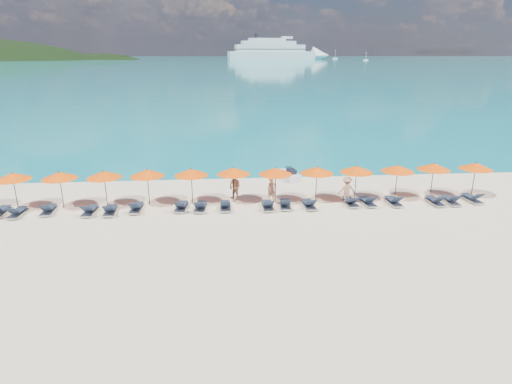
{
  "coord_description": "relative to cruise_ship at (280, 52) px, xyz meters",
  "views": [
    {
      "loc": [
        -1.89,
        -20.61,
        8.96
      ],
      "look_at": [
        0.0,
        3.0,
        1.2
      ],
      "focal_mm": 30.0,
      "sensor_mm": 36.0,
      "label": 1
    }
  ],
  "objects": [
    {
      "name": "ground",
      "position": [
        -74.47,
        -543.79,
        -9.51
      ],
      "size": [
        1400.0,
        1400.0,
        0.0
      ],
      "primitive_type": "plane",
      "color": "beige"
    },
    {
      "name": "sea",
      "position": [
        -74.47,
        116.21,
        -9.51
      ],
      "size": [
        1600.0,
        1300.0,
        0.01
      ],
      "primitive_type": "cube",
      "color": "#1FA9B2",
      "rests_on": "ground"
    },
    {
      "name": "headland_small",
      "position": [
        -224.47,
        16.21,
        -44.51
      ],
      "size": [
        162.0,
        126.0,
        85.5
      ],
      "color": "black",
      "rests_on": "ground"
    },
    {
      "name": "cruise_ship",
      "position": [
        0.0,
        0.0,
        0.0
      ],
      "size": [
        132.89,
        38.38,
        36.55
      ],
      "rotation": [
        0.0,
        0.0,
        0.14
      ],
      "color": "white",
      "rests_on": "ground"
    },
    {
      "name": "sailboat_near",
      "position": [
        86.97,
        -73.01,
        -8.52
      ],
      "size": [
        5.27,
        1.76,
        9.66
      ],
      "color": "white",
      "rests_on": "ground"
    },
    {
      "name": "sailboat_far",
      "position": [
        81.53,
        41.34,
        -8.23
      ],
      "size": [
        6.78,
        2.26,
        12.43
      ],
      "color": "white",
      "rests_on": "ground"
    },
    {
      "name": "jetski",
      "position": [
        -71.4,
        -534.36,
        -9.17
      ],
      "size": [
        1.33,
        2.44,
        0.82
      ],
      "rotation": [
        0.0,
        0.0,
        0.21
      ],
      "color": "white",
      "rests_on": "ground"
    },
    {
      "name": "beachgoer_a",
      "position": [
        -73.36,
        -539.12,
        -8.74
      ],
      "size": [
        0.63,
        0.48,
        1.54
      ],
      "primitive_type": "imported",
      "rotation": [
        0.0,
        0.0,
        0.22
      ],
      "color": "tan",
      "rests_on": "ground"
    },
    {
      "name": "beachgoer_b",
      "position": [
        -75.63,
        -538.56,
        -8.66
      ],
      "size": [
        0.94,
        0.89,
        1.7
      ],
      "primitive_type": "imported",
      "rotation": [
        0.0,
        0.0,
        -0.67
      ],
      "color": "tan",
      "rests_on": "ground"
    },
    {
      "name": "beachgoer_c",
      "position": [
        -68.76,
        -539.78,
        -8.66
      ],
      "size": [
        1.12,
        0.56,
        1.71
      ],
      "primitive_type": "imported",
      "rotation": [
        0.0,
        0.0,
        3.18
      ],
      "color": "tan",
      "rests_on": "ground"
    },
    {
      "name": "umbrella_0",
      "position": [
        -88.72,
        -539.19,
        -7.49
      ],
      "size": [
        2.1,
        2.1,
        2.28
      ],
      "color": "black",
      "rests_on": "ground"
    },
    {
      "name": "umbrella_1",
      "position": [
        -86.05,
        -539.19,
        -7.49
      ],
      "size": [
        2.1,
        2.1,
        2.28
      ],
      "color": "black",
      "rests_on": "ground"
    },
    {
      "name": "umbrella_2",
      "position": [
        -83.46,
        -539.19,
        -7.49
      ],
      "size": [
        2.1,
        2.1,
        2.28
      ],
      "color": "black",
      "rests_on": "ground"
    },
    {
      "name": "umbrella_3",
      "position": [
        -80.94,
        -539.04,
        -7.49
      ],
      "size": [
        2.1,
        2.1,
        2.28
      ],
      "color": "black",
      "rests_on": "ground"
    },
    {
      "name": "umbrella_4",
      "position": [
        -78.3,
        -539.09,
        -7.49
      ],
      "size": [
        2.1,
        2.1,
        2.28
      ],
      "color": "black",
      "rests_on": "ground"
    },
    {
      "name": "umbrella_5",
      "position": [
        -75.71,
        -539.02,
        -7.49
      ],
      "size": [
        2.1,
        2.1,
        2.28
      ],
      "color": "black",
      "rests_on": "ground"
    },
    {
      "name": "umbrella_6",
      "position": [
        -73.14,
        -539.26,
        -7.49
      ],
      "size": [
        2.1,
        2.1,
        2.28
      ],
      "color": "black",
      "rests_on": "ground"
    },
    {
      "name": "umbrella_7",
      "position": [
        -70.56,
        -539.24,
        -7.49
      ],
      "size": [
        2.1,
        2.1,
        2.28
      ],
      "color": "black",
      "rests_on": "ground"
    },
    {
      "name": "umbrella_8",
      "position": [
        -68.04,
        -539.22,
        -7.49
      ],
      "size": [
        2.1,
        2.1,
        2.28
      ],
      "color": "black",
      "rests_on": "ground"
    },
    {
      "name": "umbrella_9",
      "position": [
        -65.4,
        -539.23,
        -7.49
      ],
      "size": [
        2.1,
        2.1,
        2.28
      ],
      "color": "black",
      "rests_on": "ground"
    },
    {
      "name": "umbrella_10",
      "position": [
        -62.92,
        -538.99,
        -7.49
      ],
      "size": [
        2.1,
        2.1,
        2.28
      ],
      "color": "black",
      "rests_on": "ground"
    },
    {
      "name": "umbrella_11",
      "position": [
        -60.16,
        -539.07,
        -7.49
      ],
      "size": [
        2.1,
        2.1,
        2.28
      ],
      "color": "black",
      "rests_on": "ground"
    },
    {
      "name": "lounger_0",
      "position": [
        -89.23,
        -540.2,
        -9.27
      ],
      "size": [
        0.75,
        1.74,
        0.66
      ],
      "rotation": [
        0.0,
        0.0,
        0.07
      ],
      "color": "silver",
      "rests_on": "ground"
    },
    {
      "name": "lounger_1",
      "position": [
        -88.19,
        -540.48,
        -9.27
      ],
      "size": [
        0.65,
        1.71,
        0.66
      ],
      "rotation": [
        0.0,
        0.0,
        -0.02
      ],
      "color": "silver",
      "rests_on": "ground"
    },
    {
      "name": "lounger_2",
      "position": [
        -86.58,
        -540.15,
        -9.27
      ],
      "size": [
        0.75,
        1.74,
        0.66
      ],
      "rotation": [
        0.0,
        0.0,
        0.08
      ],
      "color": "silver",
      "rests_on": "ground"
    },
    {
      "name": "lounger_3",
      "position": [
        -84.12,
        -540.49,
        -9.27
      ],
      "size": [
        0.71,
        1.73,
        0.66
      ],
      "rotation": [
        0.0,
        0.0,
        -0.05
      ],
      "color": "silver",
      "rests_on": "ground"
    },
    {
      "name": "lounger_4",
      "position": [
        -82.96,
        -540.53,
        -9.27
      ],
      "size": [
        0.73,
        1.74,
        0.66
      ],
      "rotation": [
        0.0,
        0.0,
        0.07
      ],
      "color": "silver",
      "rests_on": "ground"
    },
    {
      "name": "lounger_5",
      "position": [
        -81.52,
        -540.23,
        -9.27
      ],
      "size": [
        0.68,
        1.72,
        0.66
      ],
      "rotation": [
        0.0,
        0.0,
        -0.04
      ],
      "color": "silver",
      "rests_on": "ground"
    },
    {
      "name": "lounger_6",
      "position": [
        -78.88,
        -540.23,
        -9.27
      ],
      "size": [
        0.79,
        1.75,
        0.66
      ],
      "rotation": [
        0.0,
        0.0,
        -0.1
      ],
      "color": "silver",
      "rests_on": "ground"
    },
    {
      "name": "lounger_7",
      "position": [
        -77.76,
        -540.34,
        -9.27
      ],
      "size": [
        0.78,
        1.75,
        0.66
      ],
      "rotation": [
        0.0,
        0.0,
        -0.09
      ],
      "color": "silver",
      "rests_on": "ground"
    },
    {
      "name": "lounger_8",
      "position": [
        -76.27,
        -540.32,
        -9.27
      ],
      "size": [
        0.62,
        1.7,
        0.66
      ],
      "rotation": [
        0.0,
        0.0,
        -0.0
      ],
      "color": "silver",
      "rests_on": "ground"
    },
    {
      "name": "lounger_9",
      "position": [
        -73.74,
        -540.47,
        -9.27
      ],
      "size": [
        0.65,
        1.71,
        0.66
      ],
      "rotation": [
        0.0,
        0.0,
        0.02
      ],
      "color": "silver",
      "rests_on": "ground"
    },
    {
      "name": "lounger_10",
      "position": [
        -72.66,
        -540.34,
        -9.27
      ],
      "size": [
        0.79,
        1.76,
        0.66
      ],
      "rotation": [
        0.0,
        0.0,
        -0.1
      ],
      "color": "silver",
      "rests_on": "ground"
    },
    {
      "name": "lounger_11",
      "position": [
        -71.23,
        -540.45,
        -9.27
      ],
      "size": [
        0.69,
        1.72,
        0.66
      ],
      "rotation": [
        0.0,
        0.0,
        0.04
      ],
      "color": "silver",
      "rests_on": "ground"
    },
    {
      "name": "lounger_12",
      "position": [
        -68.61,
        -540.21,
        -9.27
      ],
      "size": [
        0.74,
        1.74,
        0.66
      ],
      "rotation": [
        0.0,
        0.0,
        0.07
      ],
      "color": "silver",
      "rests_on": "ground"
    },
    {
      "name": "lounger_13",
      "position": [
        -67.53,
        -540.21,
        -9.27
      ],
      "size": [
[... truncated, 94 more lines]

